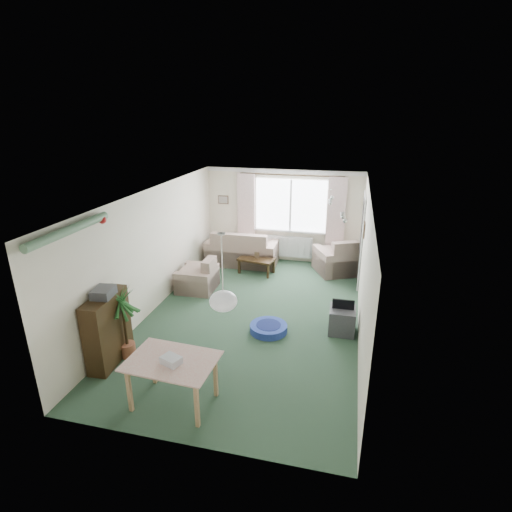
% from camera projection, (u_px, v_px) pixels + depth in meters
% --- Properties ---
extents(ground, '(6.50, 6.50, 0.00)m').
position_uv_depth(ground, '(252.00, 317.00, 7.75)').
color(ground, '#294531').
extents(window, '(1.80, 0.03, 1.30)m').
position_uv_depth(window, '(291.00, 205.00, 10.14)').
color(window, white).
extents(curtain_rod, '(2.60, 0.03, 0.03)m').
position_uv_depth(curtain_rod, '(291.00, 175.00, 9.80)').
color(curtain_rod, black).
extents(curtain_left, '(0.45, 0.08, 2.00)m').
position_uv_depth(curtain_left, '(246.00, 212.00, 10.38)').
color(curtain_left, beige).
extents(curtain_right, '(0.45, 0.08, 2.00)m').
position_uv_depth(curtain_right, '(336.00, 218.00, 9.87)').
color(curtain_right, beige).
extents(radiator, '(1.20, 0.10, 0.55)m').
position_uv_depth(radiator, '(289.00, 247.00, 10.48)').
color(radiator, white).
extents(doorway, '(0.03, 0.95, 2.00)m').
position_uv_depth(doorway, '(361.00, 241.00, 8.98)').
color(doorway, black).
extents(pendant_lamp, '(0.36, 0.36, 0.36)m').
position_uv_depth(pendant_lamp, '(223.00, 301.00, 5.10)').
color(pendant_lamp, white).
extents(tinsel_garland, '(1.60, 1.60, 0.12)m').
position_uv_depth(tinsel_garland, '(70.00, 230.00, 5.29)').
color(tinsel_garland, '#196626').
extents(bauble_cluster_a, '(0.20, 0.20, 0.20)m').
position_uv_depth(bauble_cluster_a, '(330.00, 198.00, 7.52)').
color(bauble_cluster_a, silver).
extents(bauble_cluster_b, '(0.20, 0.20, 0.20)m').
position_uv_depth(bauble_cluster_b, '(344.00, 214.00, 6.36)').
color(bauble_cluster_b, silver).
extents(wall_picture_back, '(0.28, 0.03, 0.22)m').
position_uv_depth(wall_picture_back, '(223.00, 200.00, 10.52)').
color(wall_picture_back, brown).
extents(wall_picture_right, '(0.03, 0.24, 0.30)m').
position_uv_depth(wall_picture_right, '(364.00, 230.00, 7.88)').
color(wall_picture_right, brown).
extents(sofa, '(1.81, 0.99, 0.90)m').
position_uv_depth(sofa, '(242.00, 247.00, 10.32)').
color(sofa, '#BAB18C').
rests_on(sofa, ground).
extents(armchair_corner, '(1.30, 1.28, 0.89)m').
position_uv_depth(armchair_corner, '(338.00, 255.00, 9.76)').
color(armchair_corner, beige).
rests_on(armchair_corner, ground).
extents(armchair_left, '(0.80, 0.85, 0.74)m').
position_uv_depth(armchair_left, '(197.00, 274.00, 8.81)').
color(armchair_left, tan).
rests_on(armchair_left, ground).
extents(coffee_table, '(0.93, 0.62, 0.39)m').
position_uv_depth(coffee_table, '(257.00, 266.00, 9.76)').
color(coffee_table, black).
rests_on(coffee_table, ground).
extents(photo_frame, '(0.12, 0.03, 0.16)m').
position_uv_depth(photo_frame, '(257.00, 255.00, 9.66)').
color(photo_frame, brown).
rests_on(photo_frame, coffee_table).
extents(bookshelf, '(0.37, 0.95, 1.14)m').
position_uv_depth(bookshelf, '(108.00, 329.00, 6.21)').
color(bookshelf, black).
rests_on(bookshelf, ground).
extents(hifi_box, '(0.32, 0.38, 0.14)m').
position_uv_depth(hifi_box, '(103.00, 292.00, 5.98)').
color(hifi_box, '#3C3C42').
rests_on(hifi_box, bookshelf).
extents(houseplant, '(0.59, 0.59, 1.23)m').
position_uv_depth(houseplant, '(125.00, 323.00, 6.32)').
color(houseplant, '#204C1A').
rests_on(houseplant, ground).
extents(dining_table, '(1.11, 0.77, 0.67)m').
position_uv_depth(dining_table, '(174.00, 382.00, 5.37)').
color(dining_table, tan).
rests_on(dining_table, ground).
extents(gift_box, '(0.30, 0.26, 0.12)m').
position_uv_depth(gift_box, '(171.00, 361.00, 5.16)').
color(gift_box, silver).
rests_on(gift_box, dining_table).
extents(tv_cube, '(0.47, 0.51, 0.46)m').
position_uv_depth(tv_cube, '(342.00, 320.00, 7.16)').
color(tv_cube, '#3B3A3F').
rests_on(tv_cube, ground).
extents(pet_bed, '(0.71, 0.71, 0.13)m').
position_uv_depth(pet_bed, '(269.00, 328.00, 7.21)').
color(pet_bed, navy).
rests_on(pet_bed, ground).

